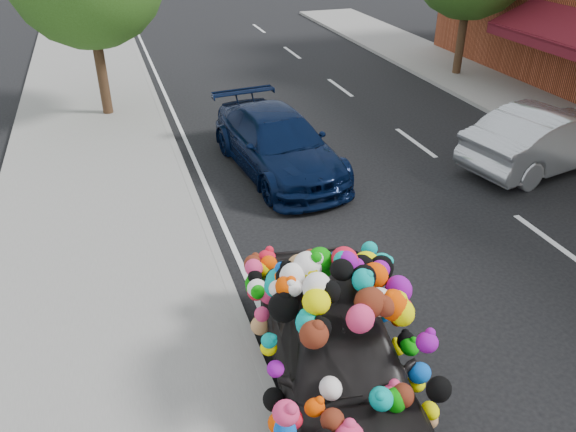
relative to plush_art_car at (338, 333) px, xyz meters
The scene contains 7 objects.
ground 2.83m from the plush_art_car, 53.77° to the left, with size 100.00×100.00×0.00m, color black.
sidewalk 3.60m from the plush_art_car, 142.09° to the left, with size 4.00×60.00×0.12m, color gray.
kerb 2.46m from the plush_art_car, 110.28° to the left, with size 0.15×60.00×0.13m, color gray.
lane_markings 5.68m from the plush_art_car, 22.44° to the left, with size 6.00×50.00×0.01m, color silver, non-canonical shape.
plush_art_car is the anchor object (origin of this frame).
navy_sedan 6.77m from the plush_art_car, 78.87° to the left, with size 1.89×4.65×1.35m, color black.
silver_hatchback 8.78m from the plush_art_car, 34.12° to the left, with size 1.52×4.35×1.43m, color #A4A8AC.
Camera 1 is at (-3.71, -6.77, 5.52)m, focal length 35.00 mm.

